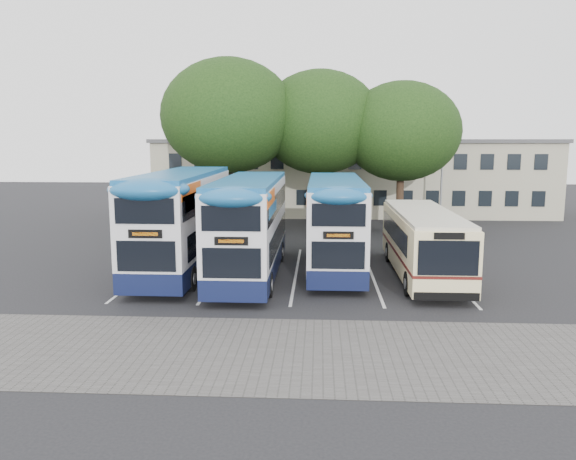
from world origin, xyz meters
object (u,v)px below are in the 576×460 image
at_px(tree_right, 402,132).
at_px(bus_dd_right, 335,219).
at_px(tree_mid, 320,122).
at_px(bus_dd_left, 182,217).
at_px(bus_single, 423,239).
at_px(bus_dd_mid, 250,223).
at_px(tree_left, 228,116).
at_px(lamp_post, 443,155).

relative_size(tree_right, bus_dd_right, 0.96).
distance_m(tree_mid, bus_dd_left, 15.47).
xyz_separation_m(tree_right, bus_single, (-0.75, -13.01, -5.00)).
bearing_deg(bus_single, tree_mid, 109.04).
height_order(bus_dd_left, bus_dd_right, bus_dd_left).
distance_m(bus_dd_mid, bus_single, 7.89).
relative_size(bus_dd_right, bus_single, 1.04).
height_order(tree_left, bus_dd_left, tree_left).
bearing_deg(lamp_post, tree_right, -145.67).
relative_size(lamp_post, tree_left, 0.79).
relative_size(bus_dd_mid, bus_dd_right, 1.03).
height_order(lamp_post, bus_dd_left, lamp_post).
bearing_deg(tree_left, tree_right, 4.16).
height_order(lamp_post, tree_right, tree_right).
distance_m(lamp_post, tree_left, 15.30).
relative_size(tree_mid, bus_dd_mid, 1.02).
distance_m(lamp_post, tree_right, 4.23).
height_order(tree_right, bus_single, tree_right).
bearing_deg(lamp_post, tree_left, -168.34).
height_order(bus_dd_mid, bus_single, bus_dd_mid).
xyz_separation_m(tree_left, bus_dd_mid, (2.94, -12.63, -5.25)).
distance_m(bus_dd_left, bus_single, 11.19).
xyz_separation_m(tree_mid, bus_dd_left, (-6.43, -13.24, -4.76)).
bearing_deg(tree_mid, tree_right, -6.83).
height_order(bus_dd_left, bus_dd_mid, bus_dd_left).
height_order(lamp_post, tree_left, tree_left).
bearing_deg(tree_right, lamp_post, 34.33).
bearing_deg(bus_dd_mid, bus_dd_right, 23.73).
bearing_deg(bus_single, lamp_post, 75.32).
height_order(tree_right, bus_dd_mid, tree_right).
bearing_deg(bus_dd_right, lamp_post, 60.36).
relative_size(tree_mid, tree_right, 1.08).
xyz_separation_m(tree_left, bus_dd_right, (6.81, -10.92, -5.32)).
bearing_deg(bus_dd_right, bus_dd_left, -173.45).
distance_m(lamp_post, bus_single, 16.09).
distance_m(tree_mid, bus_single, 15.52).
distance_m(tree_right, bus_single, 13.96).
xyz_separation_m(lamp_post, bus_single, (-3.99, -15.22, -3.39)).
bearing_deg(bus_dd_mid, tree_mid, 77.53).
xyz_separation_m(tree_mid, tree_right, (5.47, -0.66, -0.64)).
bearing_deg(bus_dd_mid, bus_dd_left, 165.11).
height_order(tree_mid, bus_single, tree_mid).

